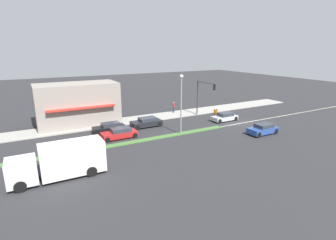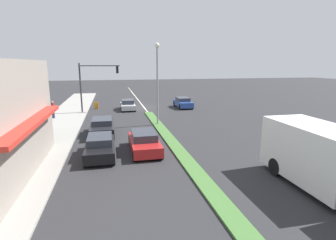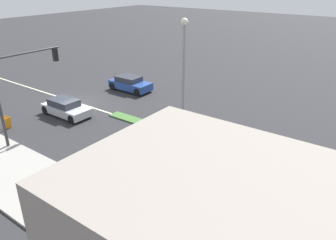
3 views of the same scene
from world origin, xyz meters
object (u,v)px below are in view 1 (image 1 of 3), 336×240
at_px(pedestrian, 174,107).
at_px(hatchback_red, 120,133).
at_px(warning_aframe_sign, 215,112).
at_px(sedan_dark, 146,122).
at_px(traffic_signal_main, 203,92).
at_px(sedan_silver, 225,117).
at_px(street_lamp, 181,97).
at_px(coupe_blue, 263,129).
at_px(delivery_truck, 61,161).
at_px(suv_black, 110,128).

bearing_deg(pedestrian, hatchback_red, 123.21).
xyz_separation_m(warning_aframe_sign, sedan_dark, (-1.08, 12.92, 0.22)).
relative_size(traffic_signal_main, sedan_silver, 1.42).
bearing_deg(traffic_signal_main, street_lamp, 128.24).
bearing_deg(coupe_blue, sedan_dark, 49.18).
height_order(delivery_truck, suv_black, delivery_truck).
bearing_deg(sedan_silver, warning_aframe_sign, -19.81).
bearing_deg(sedan_dark, sedan_silver, -103.66).
relative_size(warning_aframe_sign, sedan_dark, 0.20).
xyz_separation_m(street_lamp, coupe_blue, (-5.00, -9.09, -4.13)).
bearing_deg(street_lamp, delivery_truck, 108.78).
xyz_separation_m(hatchback_red, sedan_silver, (0.00, -16.33, -0.02)).
relative_size(hatchback_red, coupe_blue, 1.07).
xyz_separation_m(traffic_signal_main, pedestrian, (3.99, 2.98, -2.84)).
bearing_deg(hatchback_red, suv_black, 7.92).
bearing_deg(sedan_dark, street_lamp, -153.58).
distance_m(traffic_signal_main, suv_black, 15.84).
distance_m(traffic_signal_main, warning_aframe_sign, 4.38).
bearing_deg(delivery_truck, street_lamp, -71.22).
bearing_deg(warning_aframe_sign, pedestrian, 54.46).
relative_size(street_lamp, sedan_silver, 1.87).
height_order(warning_aframe_sign, sedan_silver, sedan_silver).
height_order(warning_aframe_sign, suv_black, suv_black).
relative_size(street_lamp, delivery_truck, 0.98).
bearing_deg(suv_black, street_lamp, -123.06).
distance_m(delivery_truck, suv_black, 12.25).
bearing_deg(coupe_blue, delivery_truck, 90.00).
relative_size(hatchback_red, sedan_silver, 1.06).
relative_size(pedestrian, coupe_blue, 0.45).
xyz_separation_m(hatchback_red, coupe_blue, (-7.20, -16.38, 0.03)).
distance_m(sedan_dark, suv_black, 5.20).
bearing_deg(sedan_dark, warning_aframe_sign, -85.21).
height_order(street_lamp, sedan_silver, street_lamp).
distance_m(sedan_dark, hatchback_red, 5.56).
bearing_deg(coupe_blue, warning_aframe_sign, -6.90).
bearing_deg(suv_black, delivery_truck, 144.93).
distance_m(pedestrian, sedan_dark, 8.90).
bearing_deg(delivery_truck, traffic_signal_main, -63.66).
bearing_deg(suv_black, pedestrian, -67.72).
relative_size(pedestrian, warning_aframe_sign, 2.13).
distance_m(delivery_truck, hatchback_red, 10.37).
bearing_deg(street_lamp, hatchback_red, 73.21).
bearing_deg(sedan_dark, pedestrian, -54.92).
relative_size(sedan_dark, hatchback_red, 1.00).
relative_size(traffic_signal_main, coupe_blue, 1.42).
bearing_deg(warning_aframe_sign, suv_black, 93.42).
distance_m(suv_black, sedan_silver, 16.95).
height_order(street_lamp, suv_black, street_lamp).
bearing_deg(sedan_dark, delivery_truck, 129.30).
bearing_deg(hatchback_red, coupe_blue, -113.72).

